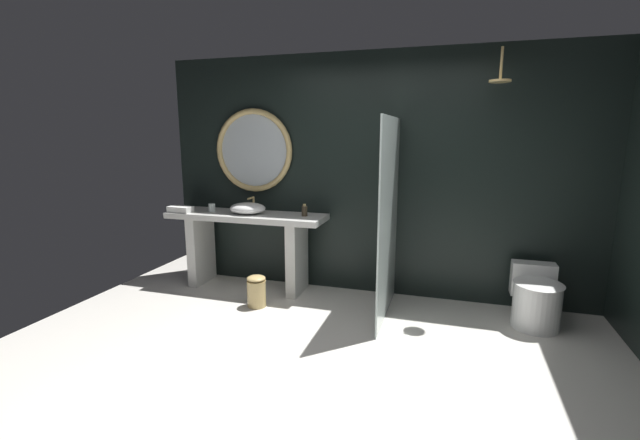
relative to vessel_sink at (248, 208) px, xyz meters
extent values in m
plane|color=silver|center=(1.36, -1.55, -0.94)|extent=(5.76, 5.76, 0.00)
cube|color=black|center=(1.36, 0.35, 0.36)|extent=(4.80, 0.10, 2.60)
cube|color=silver|center=(-0.03, 0.02, -0.10)|extent=(1.82, 0.52, 0.06)
cube|color=silver|center=(-0.64, 0.02, -0.53)|extent=(0.11, 0.44, 0.81)
cube|color=silver|center=(0.57, 0.02, -0.53)|extent=(0.11, 0.44, 0.81)
ellipsoid|color=white|center=(0.00, 0.00, 0.00)|extent=(0.41, 0.33, 0.13)
cylinder|color=tan|center=(0.00, 0.15, 0.02)|extent=(0.02, 0.02, 0.17)
cylinder|color=tan|center=(0.00, 0.08, 0.10)|extent=(0.02, 0.14, 0.02)
cylinder|color=silver|center=(-0.46, 0.01, -0.02)|extent=(0.08, 0.08, 0.09)
cylinder|color=#3D3323|center=(0.65, 0.05, -0.01)|extent=(0.06, 0.06, 0.11)
cylinder|color=tan|center=(0.65, 0.05, 0.06)|extent=(0.03, 0.03, 0.02)
torus|color=tan|center=(-0.03, 0.26, 0.63)|extent=(0.95, 0.07, 0.95)
cylinder|color=#B2BCC1|center=(-0.03, 0.27, 0.63)|extent=(0.84, 0.01, 0.84)
cube|color=silver|center=(1.61, -0.27, 0.02)|extent=(0.02, 1.15, 1.91)
cylinder|color=tan|center=(2.52, -0.02, 1.42)|extent=(0.02, 0.02, 0.28)
cylinder|color=tan|center=(2.52, -0.02, 1.27)|extent=(0.19, 0.19, 0.02)
cylinder|color=white|center=(2.97, -0.18, -0.73)|extent=(0.41, 0.41, 0.41)
ellipsoid|color=white|center=(2.97, -0.18, -0.51)|extent=(0.43, 0.47, 0.02)
cube|color=white|center=(2.97, 0.11, -0.56)|extent=(0.39, 0.17, 0.33)
cylinder|color=tan|center=(0.31, -0.48, -0.80)|extent=(0.19, 0.19, 0.28)
ellipsoid|color=tan|center=(0.31, -0.48, -0.63)|extent=(0.19, 0.19, 0.06)
cube|color=white|center=(-0.78, -0.14, -0.03)|extent=(0.28, 0.16, 0.07)
camera|label=1|loc=(2.18, -4.29, 0.81)|focal=24.15mm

